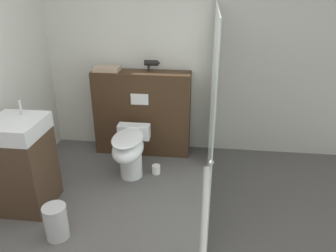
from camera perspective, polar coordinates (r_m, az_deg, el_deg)
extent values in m
cube|color=silver|center=(4.25, -2.16, 12.06)|extent=(8.00, 0.06, 2.50)
cube|color=#3D2819|center=(4.27, -4.47, 2.25)|extent=(1.24, 0.29, 1.10)
cube|color=white|center=(4.05, -4.99, 4.65)|extent=(0.22, 0.01, 0.14)
cube|color=silver|center=(3.27, 7.64, 2.93)|extent=(0.01, 2.03, 1.92)
sphere|color=#B2B2B7|center=(2.40, 7.62, -6.30)|extent=(0.04, 0.04, 0.04)
cylinder|color=white|center=(3.87, -6.48, -6.13)|extent=(0.26, 0.26, 0.39)
ellipsoid|color=white|center=(3.68, -6.97, -3.93)|extent=(0.34, 0.56, 0.25)
ellipsoid|color=white|center=(3.62, -7.07, -2.06)|extent=(0.33, 0.55, 0.02)
cube|color=white|center=(3.93, -5.94, -0.95)|extent=(0.38, 0.14, 0.17)
cube|color=#473323|center=(3.57, -23.73, -7.19)|extent=(0.48, 0.52, 0.79)
cube|color=white|center=(3.37, -25.05, -0.24)|extent=(0.49, 0.53, 0.15)
cylinder|color=silver|center=(3.43, -24.29, 2.96)|extent=(0.02, 0.02, 0.14)
cylinder|color=black|center=(4.09, -2.95, 10.92)|extent=(0.17, 0.07, 0.07)
cone|color=black|center=(4.07, -1.56, 10.90)|extent=(0.03, 0.06, 0.06)
cylinder|color=black|center=(4.10, -3.40, 10.15)|extent=(0.03, 0.03, 0.10)
cube|color=tan|center=(4.19, -10.58, 9.75)|extent=(0.32, 0.20, 0.05)
cylinder|color=white|center=(3.96, -2.08, -7.54)|extent=(0.10, 0.10, 0.11)
cylinder|color=silver|center=(3.19, -18.90, -15.62)|extent=(0.21, 0.21, 0.31)
cylinder|color=silver|center=(3.09, -19.30, -13.27)|extent=(0.21, 0.21, 0.01)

